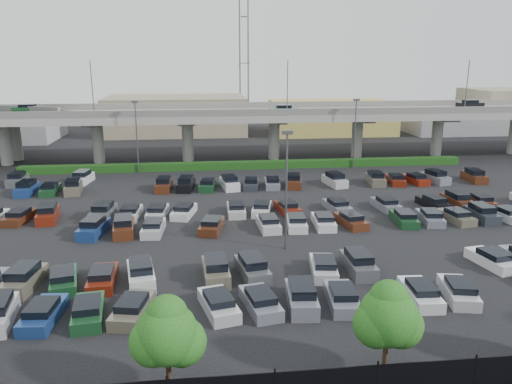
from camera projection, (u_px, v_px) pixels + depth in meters
ground at (272, 220)px, 51.09m from camera, size 280.00×280.00×0.00m
overpass at (242, 117)px, 79.98m from camera, size 150.00×13.00×15.80m
hedge at (248, 165)px, 74.94m from camera, size 66.00×1.60×1.10m
fence at (356, 383)px, 23.98m from camera, size 70.00×0.10×2.00m
tree_row at (364, 318)px, 24.80m from camera, size 65.07×3.66×5.94m
parked_cars at (268, 225)px, 47.60m from camera, size 63.17×41.66×1.67m
light_poles at (230, 157)px, 50.94m from camera, size 66.90×48.38×10.30m
distant_buildings at (287, 116)px, 110.81m from camera, size 138.00×24.00×9.00m
comm_tower at (244, 60)px, 118.52m from camera, size 2.40×2.40×30.00m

